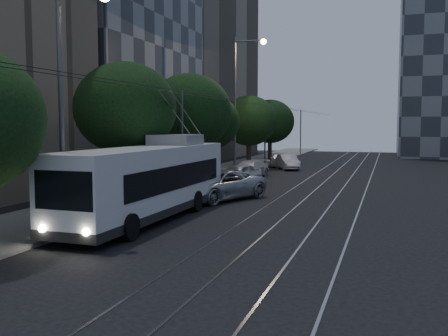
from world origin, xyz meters
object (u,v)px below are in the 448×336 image
car_white_a (238,174)px  car_white_b (249,169)px  car_white_d (279,159)px  streetlamp_far (240,93)px  pickup_silver (218,185)px  car_white_c (288,162)px  trolleybus (150,181)px  streetlamp_near (70,86)px

car_white_a → car_white_b: 5.22m
car_white_d → streetlamp_far: 11.02m
car_white_d → streetlamp_far: size_ratio=0.36×
pickup_silver → car_white_c: (0.00, 19.35, -0.12)m
trolleybus → car_white_b: (-0.53, 17.86, -1.01)m
trolleybus → car_white_c: trolleybus is taller
car_white_d → trolleybus: bearing=-99.9°
pickup_silver → car_white_b: bearing=121.3°
car_white_c → streetlamp_near: size_ratio=0.46×
car_white_c → streetlamp_far: size_ratio=0.37×
pickup_silver → car_white_b: size_ratio=1.29×
trolleybus → car_white_d: 28.42m
car_white_d → streetlamp_near: (-0.61, -32.31, 4.75)m
car_white_b → car_white_d: size_ratio=1.12×
streetlamp_far → car_white_c: bearing=66.8°
streetlamp_near → streetlamp_far: (-0.57, 23.08, 1.16)m
car_white_c → pickup_silver: bearing=-115.0°
car_white_a → trolleybus: bearing=-75.3°
car_white_d → streetlamp_near: streetlamp_near is taller
trolleybus → car_white_d: (-0.49, 28.40, -0.98)m
trolleybus → streetlamp_near: bearing=-105.1°
pickup_silver → car_white_b: (-1.53, 11.80, -0.15)m
car_white_a → car_white_d: bearing=107.5°
car_white_b → car_white_c: size_ratio=1.08×
trolleybus → streetlamp_near: (-1.10, -3.91, 3.77)m
streetlamp_near → streetlamp_far: streetlamp_far is taller
streetlamp_far → car_white_a: bearing=-74.5°
trolleybus → streetlamp_far: bearing=95.6°
car_white_d → streetlamp_near: 32.66m
trolleybus → car_white_b: 17.90m
pickup_silver → streetlamp_near: bearing=-78.0°
streetlamp_near → car_white_c: bearing=85.9°
car_white_a → car_white_b: bearing=112.4°
car_white_a → car_white_c: car_white_a is taller
car_white_b → pickup_silver: bearing=-71.7°
trolleybus → car_white_c: size_ratio=2.94×
trolleybus → car_white_c: 25.46m
streetlamp_near → car_white_d: bearing=88.9°
trolleybus → pickup_silver: bearing=81.3°
car_white_a → streetlamp_near: bearing=-79.0°
pickup_silver → car_white_c: size_ratio=1.40×
car_white_b → streetlamp_near: 22.30m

